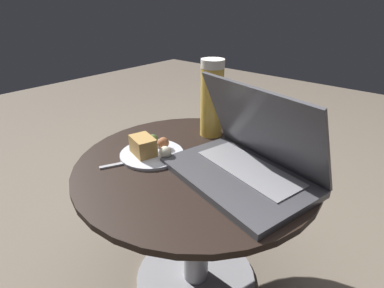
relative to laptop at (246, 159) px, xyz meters
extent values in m
plane|color=#726656|center=(-0.15, -0.03, -0.53)|extent=(6.00, 6.00, 0.00)
cylinder|color=#9E9EA3|center=(-0.15, -0.03, -0.53)|extent=(0.42, 0.42, 0.01)
cylinder|color=#9E9EA3|center=(-0.15, -0.03, -0.29)|extent=(0.09, 0.09, 0.45)
cylinder|color=black|center=(-0.15, -0.03, -0.06)|extent=(0.70, 0.70, 0.02)
cube|color=#47474C|center=(-0.01, -0.03, -0.04)|extent=(0.43, 0.33, 0.02)
cube|color=gray|center=(0.00, 0.01, -0.03)|extent=(0.32, 0.19, 0.00)
cube|color=#47474C|center=(0.01, 0.05, 0.08)|extent=(0.39, 0.20, 0.23)
cube|color=silver|center=(0.01, 0.04, 0.08)|extent=(0.36, 0.17, 0.20)
cylinder|color=gold|center=(-0.23, 0.15, 0.07)|extent=(0.08, 0.08, 0.23)
cylinder|color=white|center=(-0.23, 0.15, 0.19)|extent=(0.08, 0.08, 0.03)
cylinder|color=silver|center=(-0.28, -0.09, -0.05)|extent=(0.19, 0.19, 0.01)
cube|color=tan|center=(-0.29, -0.11, -0.01)|extent=(0.09, 0.08, 0.05)
sphere|color=#9E5B38|center=(-0.27, -0.04, -0.02)|extent=(0.04, 0.04, 0.04)
sphere|color=beige|center=(-0.22, -0.08, -0.02)|extent=(0.04, 0.04, 0.04)
sphere|color=#4C6B33|center=(-0.31, -0.04, -0.02)|extent=(0.03, 0.03, 0.03)
cube|color=#B2B2B7|center=(-0.30, -0.17, -0.05)|extent=(0.07, 0.13, 0.01)
cube|color=#B2B2B7|center=(-0.25, -0.09, -0.05)|extent=(0.05, 0.06, 0.01)
camera|label=1|loc=(0.34, -0.61, 0.38)|focal=28.00mm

